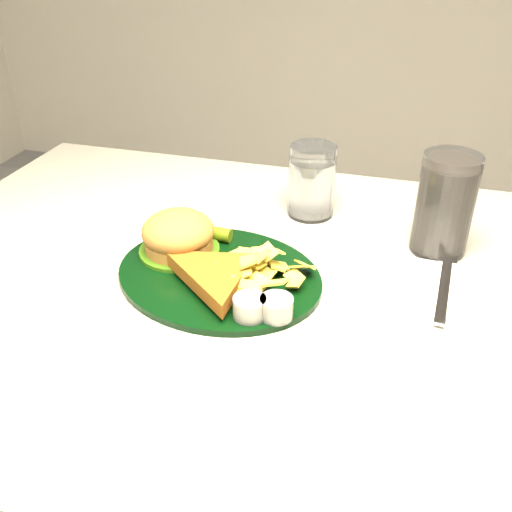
{
  "coord_description": "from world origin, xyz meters",
  "views": [
    {
      "loc": [
        0.14,
        -0.63,
        1.19
      ],
      "look_at": [
        -0.04,
        -0.02,
        0.8
      ],
      "focal_mm": 40.0,
      "sensor_mm": 36.0,
      "label": 1
    }
  ],
  "objects_px": {
    "table": "(281,466)",
    "fork_napkin": "(443,287)",
    "dinner_plate": "(218,258)",
    "water_glass": "(312,181)",
    "cola_glass": "(445,205)"
  },
  "relations": [
    {
      "from": "dinner_plate",
      "to": "water_glass",
      "type": "height_order",
      "value": "water_glass"
    },
    {
      "from": "water_glass",
      "to": "table",
      "type": "bearing_deg",
      "value": -86.95
    },
    {
      "from": "water_glass",
      "to": "dinner_plate",
      "type": "bearing_deg",
      "value": -110.1
    },
    {
      "from": "dinner_plate",
      "to": "fork_napkin",
      "type": "relative_size",
      "value": 1.53
    },
    {
      "from": "cola_glass",
      "to": "fork_napkin",
      "type": "height_order",
      "value": "cola_glass"
    },
    {
      "from": "water_glass",
      "to": "fork_napkin",
      "type": "distance_m",
      "value": 0.28
    },
    {
      "from": "water_glass",
      "to": "cola_glass",
      "type": "distance_m",
      "value": 0.22
    },
    {
      "from": "dinner_plate",
      "to": "water_glass",
      "type": "bearing_deg",
      "value": 84.96
    },
    {
      "from": "water_glass",
      "to": "fork_napkin",
      "type": "xyz_separation_m",
      "value": [
        0.22,
        -0.17,
        -0.05
      ]
    },
    {
      "from": "table",
      "to": "fork_napkin",
      "type": "relative_size",
      "value": 6.24
    },
    {
      "from": "water_glass",
      "to": "cola_glass",
      "type": "bearing_deg",
      "value": -17.04
    },
    {
      "from": "dinner_plate",
      "to": "fork_napkin",
      "type": "height_order",
      "value": "dinner_plate"
    },
    {
      "from": "table",
      "to": "fork_napkin",
      "type": "xyz_separation_m",
      "value": [
        0.2,
        0.04,
        0.38
      ]
    },
    {
      "from": "dinner_plate",
      "to": "water_glass",
      "type": "xyz_separation_m",
      "value": [
        0.08,
        0.23,
        0.03
      ]
    },
    {
      "from": "table",
      "to": "dinner_plate",
      "type": "height_order",
      "value": "dinner_plate"
    }
  ]
}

